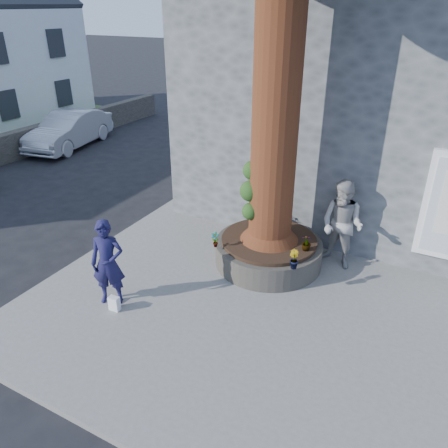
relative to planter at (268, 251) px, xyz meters
The scene contains 13 objects.
ground 2.19m from the planter, 111.80° to the right, with size 120.00×120.00×0.00m, color black.
pavement 1.27m from the planter, 55.01° to the right, with size 9.00×8.00×0.12m, color slate.
yellow_line 4.00m from the planter, 165.44° to the right, with size 0.10×30.00×0.01m, color yellow.
stone_shop 6.12m from the planter, 71.86° to the left, with size 10.30×8.30×6.30m.
planter is the anchor object (origin of this frame).
man 3.44m from the planter, 127.88° to the right, with size 0.62×0.41×1.70m, color #18163E.
woman 1.65m from the planter, 25.23° to the left, with size 0.94×0.73×1.94m, color #A3A09C.
shopping_bag 3.43m from the planter, 122.95° to the right, with size 0.20×0.12×0.28m, color white.
car_silver 11.57m from the planter, 156.36° to the left, with size 1.48×4.24×1.40m, color #B1B4B9.
plant_a 1.29m from the planter, 135.00° to the right, with size 0.17×0.12×0.33m, color gray.
plant_b 1.30m from the planter, 45.00° to the right, with size 0.20×0.20×0.37m, color gray.
plant_c 0.98m from the planter, ahead, with size 0.18×0.18×0.33m, color gray.
plant_d 0.98m from the planter, 102.40° to the left, with size 0.26×0.23×0.29m, color gray.
Camera 1 is at (3.81, -5.68, 5.22)m, focal length 35.00 mm.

